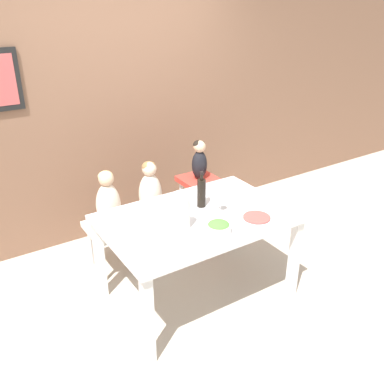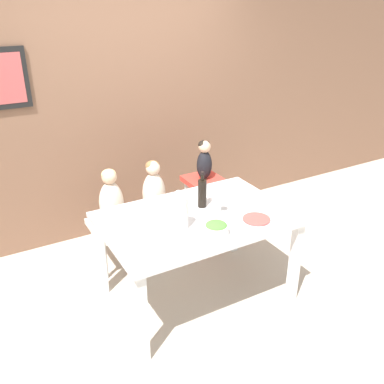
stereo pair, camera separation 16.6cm
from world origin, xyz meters
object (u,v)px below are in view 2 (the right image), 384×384
person_baby_right (204,159)px  wine_glass_far (178,196)px  chair_far_center (155,219)px  salad_bowl_large (216,228)px  wine_bottle (202,193)px  dinner_plate_back_left (135,216)px  person_child_left (111,198)px  person_child_center (154,189)px  wine_glass_near (221,199)px  dinner_plate_front_right (257,219)px  paper_towel_roll (180,213)px  dinner_plate_front_left (153,244)px  dinner_plate_back_right (225,193)px  chair_right_highchair (204,192)px  chair_far_left (114,230)px

person_baby_right → wine_glass_far: person_baby_right is taller
chair_far_center → salad_bowl_large: salad_bowl_large is taller
chair_far_center → salad_bowl_large: bearing=-89.3°
person_baby_right → salad_bowl_large: size_ratio=2.13×
wine_bottle → dinner_plate_back_left: wine_bottle is taller
person_child_left → person_child_center: size_ratio=1.00×
wine_glass_near → wine_glass_far: bearing=141.9°
person_child_left → salad_bowl_large: person_child_left is taller
dinner_plate_front_right → wine_glass_far: bearing=134.1°
paper_towel_roll → dinner_plate_front_left: paper_towel_roll is taller
person_child_center → dinner_plate_front_left: bearing=-115.1°
chair_far_center → person_child_left: (-0.41, 0.00, 0.32)m
person_baby_right → dinner_plate_back_right: size_ratio=1.83×
person_child_left → paper_towel_roll: bearing=-74.5°
paper_towel_roll → wine_glass_near: size_ratio=1.51×
person_child_center → dinner_plate_front_right: (0.39, -1.03, 0.07)m
paper_towel_roll → wine_glass_far: paper_towel_roll is taller
dinner_plate_front_left → dinner_plate_front_right: (0.84, -0.07, 0.00)m
wine_glass_near → dinner_plate_front_right: wine_glass_near is taller
chair_right_highchair → paper_towel_roll: 1.17m
chair_far_left → chair_far_center: 0.41m
wine_glass_near → dinner_plate_back_right: 0.36m
dinner_plate_front_left → dinner_plate_back_left: 0.44m
person_baby_right → dinner_plate_back_right: 0.54m
wine_glass_far → dinner_plate_front_left: wine_glass_far is taller
person_child_center → wine_bottle: 0.67m
chair_right_highchair → dinner_plate_front_right: dinner_plate_front_right is taller
dinner_plate_back_left → salad_bowl_large: bearing=-52.3°
person_child_left → salad_bowl_large: bearing=-68.0°
dinner_plate_back_left → dinner_plate_front_right: bearing=-32.9°
wine_bottle → wine_glass_far: size_ratio=1.82×
dinner_plate_front_right → wine_glass_near: bearing=125.4°
wine_glass_far → salad_bowl_large: bearing=-82.9°
paper_towel_roll → dinner_plate_front_left: size_ratio=1.19×
dinner_plate_back_left → paper_towel_roll: bearing=-56.5°
dinner_plate_back_left → chair_far_left: bearing=91.8°
wine_glass_far → salad_bowl_large: size_ratio=0.92×
chair_far_center → chair_right_highchair: bearing=0.0°
chair_right_highchair → salad_bowl_large: (-0.53, -1.05, 0.26)m
wine_glass_near → salad_bowl_large: size_ratio=0.92×
chair_far_left → dinner_plate_back_right: size_ratio=2.09×
person_child_center → wine_bottle: size_ratio=1.71×
wine_bottle → dinner_plate_front_right: size_ratio=1.44×
person_child_left → wine_glass_far: bearing=-57.7°
chair_right_highchair → wine_glass_near: wine_glass_near is taller
chair_right_highchair → person_child_left: (-0.96, 0.00, 0.15)m
chair_right_highchair → person_child_left: bearing=180.0°
chair_far_center → person_child_center: bearing=90.0°
person_baby_right → dinner_plate_front_right: bearing=-98.3°
paper_towel_roll → wine_glass_far: bearing=64.4°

